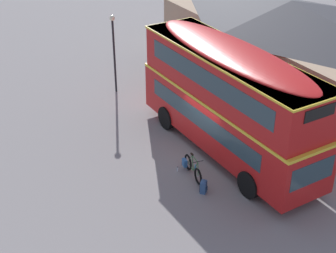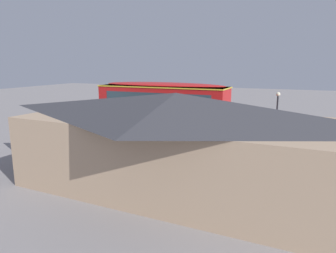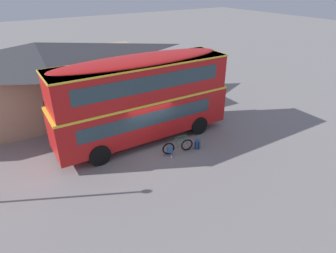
{
  "view_description": "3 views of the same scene",
  "coord_description": "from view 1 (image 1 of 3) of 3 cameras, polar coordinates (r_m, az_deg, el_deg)",
  "views": [
    {
      "loc": [
        14.39,
        -11.0,
        11.74
      ],
      "look_at": [
        -0.91,
        -1.43,
        1.4
      ],
      "focal_mm": 52.86,
      "sensor_mm": 36.0,
      "label": 1
    },
    {
      "loc": [
        -9.0,
        21.34,
        6.07
      ],
      "look_at": [
        0.15,
        -0.12,
        1.33
      ],
      "focal_mm": 32.83,
      "sensor_mm": 36.0,
      "label": 2
    },
    {
      "loc": [
        -6.57,
        -12.22,
        8.39
      ],
      "look_at": [
        0.56,
        -1.14,
        1.55
      ],
      "focal_mm": 30.93,
      "sensor_mm": 36.0,
      "label": 3
    }
  ],
  "objects": [
    {
      "name": "touring_bicycle",
      "position": [
        20.05,
        2.78,
        -4.77
      ],
      "size": [
        1.72,
        0.55,
        1.01
      ],
      "color": "black",
      "rests_on": "ground"
    },
    {
      "name": "water_bottle_clear_plastic",
      "position": [
        20.43,
        1.11,
        -4.93
      ],
      "size": [
        0.07,
        0.07,
        0.21
      ],
      "color": "silver",
      "rests_on": "ground"
    },
    {
      "name": "pub_building",
      "position": [
        27.65,
        13.5,
        9.28
      ],
      "size": [
        15.61,
        7.75,
        4.74
      ],
      "color": "tan",
      "rests_on": "ground"
    },
    {
      "name": "backpack_on_ground",
      "position": [
        19.2,
        4.12,
        -6.89
      ],
      "size": [
        0.36,
        0.37,
        0.56
      ],
      "color": "#2D4C7A",
      "rests_on": "ground"
    },
    {
      "name": "ground_plane",
      "position": [
        21.59,
        4.51,
        -3.23
      ],
      "size": [
        120.0,
        120.0,
        0.0
      ],
      "primitive_type": "plane",
      "color": "gray"
    },
    {
      "name": "double_decker_bus",
      "position": [
        20.62,
        7.02,
        3.4
      ],
      "size": [
        9.92,
        2.8,
        4.79
      ],
      "color": "black",
      "rests_on": "ground"
    },
    {
      "name": "street_lamp",
      "position": [
        26.12,
        -6.28,
        9.28
      ],
      "size": [
        0.28,
        0.28,
        4.25
      ],
      "color": "black",
      "rests_on": "ground"
    }
  ]
}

